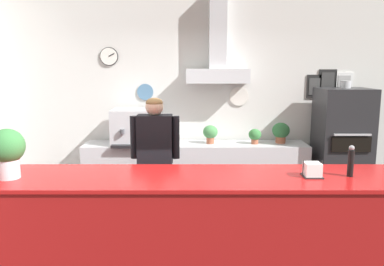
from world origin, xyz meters
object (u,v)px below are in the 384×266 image
at_px(pizza_oven, 341,149).
at_px(potted_thyme, 210,133).
at_px(napkin_holder, 312,170).
at_px(potted_sage, 281,132).
at_px(espresso_machine, 134,127).
at_px(basil_vase, 7,151).
at_px(potted_oregano, 255,135).
at_px(shop_worker, 155,166).
at_px(pepper_grinder, 350,161).

distance_m(pizza_oven, potted_thyme, 1.81).
bearing_deg(napkin_holder, potted_sage, 82.95).
bearing_deg(espresso_machine, napkin_holder, -53.10).
xyz_separation_m(espresso_machine, basil_vase, (-0.62, -2.37, 0.18)).
bearing_deg(espresso_machine, potted_oregano, 0.08).
xyz_separation_m(shop_worker, potted_oregano, (1.27, 1.19, 0.13)).
relative_size(potted_sage, potted_thyme, 1.13).
height_order(espresso_machine, potted_thyme, espresso_machine).
distance_m(pizza_oven, pepper_grinder, 2.40).
relative_size(shop_worker, espresso_machine, 2.77).
bearing_deg(napkin_holder, potted_oregano, 91.86).
bearing_deg(pepper_grinder, basil_vase, -178.98).
height_order(shop_worker, espresso_machine, shop_worker).
bearing_deg(basil_vase, potted_thyme, 54.99).
bearing_deg(basil_vase, shop_worker, 49.06).
bearing_deg(shop_worker, potted_sage, -142.21).
xyz_separation_m(pepper_grinder, napkin_holder, (-0.30, -0.01, -0.07)).
distance_m(potted_thyme, napkin_holder, 2.46).
xyz_separation_m(pizza_oven, pepper_grinder, (-0.80, -2.23, 0.38)).
xyz_separation_m(potted_thyme, pepper_grinder, (1.00, -2.35, 0.18)).
bearing_deg(pizza_oven, potted_oregano, 175.50).
bearing_deg(pepper_grinder, espresso_machine, 131.47).
height_order(potted_oregano, basil_vase, basil_vase).
xyz_separation_m(potted_sage, basil_vase, (-2.67, -2.43, 0.25)).
bearing_deg(pepper_grinder, shop_worker, 145.49).
height_order(shop_worker, basil_vase, shop_worker).
bearing_deg(napkin_holder, espresso_machine, 126.90).
bearing_deg(pizza_oven, napkin_holder, -116.12).
xyz_separation_m(pizza_oven, shop_worker, (-2.45, -1.10, 0.05)).
distance_m(shop_worker, napkin_holder, 1.79).
xyz_separation_m(pizza_oven, espresso_machine, (-2.85, 0.09, 0.29)).
height_order(potted_thyme, basil_vase, basil_vase).
bearing_deg(potted_sage, espresso_machine, -178.30).
distance_m(espresso_machine, basil_vase, 2.46).
bearing_deg(potted_thyme, potted_oregano, -2.48).
height_order(shop_worker, napkin_holder, shop_worker).
bearing_deg(potted_sage, potted_thyme, -178.16).
distance_m(pepper_grinder, napkin_holder, 0.31).
xyz_separation_m(pizza_oven, basil_vase, (-3.47, -2.28, 0.47)).
relative_size(espresso_machine, napkin_holder, 3.81).
relative_size(pizza_oven, potted_oregano, 8.42).
distance_m(potted_sage, napkin_holder, 2.41).
xyz_separation_m(potted_thyme, napkin_holder, (0.69, -2.36, 0.11)).
xyz_separation_m(potted_oregano, basil_vase, (-2.30, -2.37, 0.30)).
bearing_deg(pizza_oven, pepper_grinder, -109.65).
relative_size(potted_thyme, pepper_grinder, 1.02).
relative_size(shop_worker, napkin_holder, 10.55).
bearing_deg(pizza_oven, basil_vase, -146.71).
relative_size(pizza_oven, potted_sage, 6.14).
height_order(potted_thyme, napkin_holder, napkin_holder).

